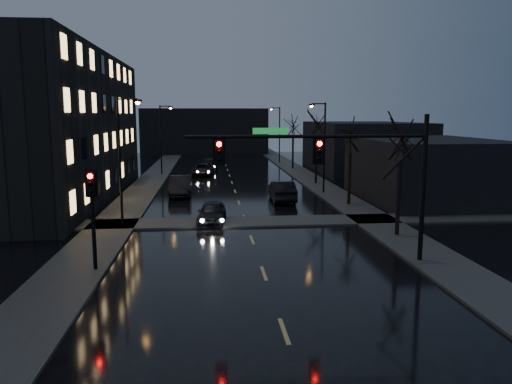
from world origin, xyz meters
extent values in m
plane|color=black|center=(0.00, 0.00, 0.00)|extent=(160.00, 160.00, 0.00)
cube|color=#2D2D2B|center=(-8.50, 35.00, 0.06)|extent=(3.00, 140.00, 0.12)
cube|color=#2D2D2B|center=(8.50, 35.00, 0.06)|extent=(3.00, 140.00, 0.12)
cube|color=#2D2D2B|center=(0.00, 18.50, 0.06)|extent=(40.00, 3.00, 0.12)
cube|color=black|center=(-16.50, 30.00, 6.00)|extent=(12.00, 30.00, 12.00)
cube|color=black|center=(15.50, 26.00, 2.50)|extent=(10.00, 14.00, 5.00)
cube|color=black|center=(17.00, 48.00, 3.00)|extent=(12.00, 18.00, 6.00)
cube|color=black|center=(-3.00, 78.00, 4.00)|extent=(22.00, 10.00, 8.00)
cylinder|color=black|center=(7.60, 9.00, 3.50)|extent=(0.22, 0.22, 7.00)
cylinder|color=black|center=(2.10, 9.00, 6.00)|extent=(11.00, 0.16, 0.16)
cylinder|color=black|center=(6.60, 9.00, 5.00)|extent=(2.05, 0.10, 2.05)
cube|color=#0C591E|center=(0.40, 9.00, 6.25)|extent=(1.60, 0.04, 0.28)
cube|color=black|center=(-1.90, 9.00, 5.35)|extent=(0.35, 0.28, 1.05)
sphere|color=#FF0705|center=(-1.90, 8.84, 5.68)|extent=(0.22, 0.22, 0.22)
cube|color=black|center=(2.60, 9.00, 5.35)|extent=(0.35, 0.28, 1.05)
sphere|color=#FF0705|center=(2.60, 8.84, 5.68)|extent=(0.22, 0.22, 0.22)
cylinder|color=black|center=(-7.50, 9.00, 2.20)|extent=(0.18, 0.18, 4.40)
cube|color=black|center=(-7.50, 9.00, 4.00)|extent=(0.35, 0.28, 1.05)
sphere|color=#FF0705|center=(-7.50, 8.84, 4.33)|extent=(0.22, 0.22, 0.22)
cylinder|color=black|center=(8.40, 14.00, 2.20)|extent=(0.24, 0.24, 4.40)
cylinder|color=black|center=(8.40, 24.00, 2.06)|extent=(0.24, 0.24, 4.12)
cylinder|color=black|center=(8.40, 36.00, 2.34)|extent=(0.24, 0.24, 4.68)
cylinder|color=black|center=(8.40, 50.00, 2.15)|extent=(0.24, 0.24, 4.29)
cylinder|color=black|center=(-7.80, 18.00, 4.00)|extent=(0.16, 0.16, 8.00)
cylinder|color=black|center=(-7.20, 18.00, 7.90)|extent=(1.20, 0.10, 0.10)
cube|color=black|center=(-6.60, 18.00, 7.80)|extent=(0.50, 0.25, 0.15)
sphere|color=#FF9E32|center=(-6.60, 18.00, 7.70)|extent=(0.28, 0.28, 0.28)
cylinder|color=black|center=(-7.80, 45.00, 4.00)|extent=(0.16, 0.16, 8.00)
cylinder|color=black|center=(-7.20, 45.00, 7.90)|extent=(1.20, 0.10, 0.10)
cube|color=black|center=(-6.60, 45.00, 7.80)|extent=(0.50, 0.25, 0.15)
sphere|color=#FF9E32|center=(-6.60, 45.00, 7.70)|extent=(0.28, 0.28, 0.28)
cylinder|color=black|center=(7.80, 30.00, 4.00)|extent=(0.16, 0.16, 8.00)
cylinder|color=black|center=(7.20, 30.00, 7.90)|extent=(1.20, 0.10, 0.10)
cube|color=black|center=(6.60, 30.00, 7.80)|extent=(0.50, 0.25, 0.15)
sphere|color=#FF9E32|center=(6.60, 30.00, 7.70)|extent=(0.28, 0.28, 0.28)
cylinder|color=black|center=(7.80, 58.00, 4.00)|extent=(0.16, 0.16, 8.00)
cylinder|color=black|center=(7.20, 58.00, 7.90)|extent=(1.20, 0.10, 0.10)
cube|color=black|center=(6.60, 58.00, 7.80)|extent=(0.50, 0.25, 0.15)
sphere|color=#FF9E32|center=(6.60, 58.00, 7.70)|extent=(0.28, 0.28, 0.28)
imported|color=black|center=(-2.21, 18.57, 0.72)|extent=(2.10, 4.35, 1.43)
imported|color=black|center=(-4.84, 30.00, 0.86)|extent=(1.86, 5.23, 1.72)
imported|color=black|center=(-3.01, 44.32, 0.69)|extent=(2.72, 5.14, 1.38)
imported|color=black|center=(-2.32, 50.10, 0.69)|extent=(2.29, 4.91, 1.39)
imported|color=black|center=(3.52, 26.38, 0.83)|extent=(1.79, 5.05, 1.66)
camera|label=1|loc=(-2.36, -13.18, 6.98)|focal=35.00mm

